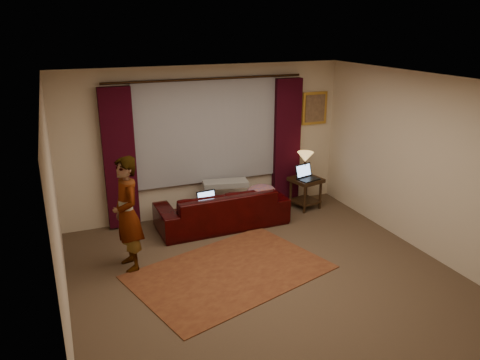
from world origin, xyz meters
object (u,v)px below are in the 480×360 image
at_px(sofa, 222,201).
at_px(tiffany_lamp, 305,165).
at_px(end_table, 305,193).
at_px(person, 127,214).
at_px(laptop_table, 309,173).
at_px(laptop_sofa, 209,200).

xyz_separation_m(sofa, tiffany_lamp, (1.69, 0.24, 0.37)).
bearing_deg(end_table, person, -162.91).
xyz_separation_m(sofa, end_table, (1.69, 0.17, -0.15)).
bearing_deg(person, sofa, 108.45).
xyz_separation_m(tiffany_lamp, person, (-3.36, -1.10, -0.01)).
height_order(tiffany_lamp, person, person).
bearing_deg(laptop_table, end_table, 70.00).
xyz_separation_m(laptop_sofa, person, (-1.39, -0.68, 0.25)).
bearing_deg(sofa, end_table, -175.42).
distance_m(sofa, tiffany_lamp, 1.75).
relative_size(laptop_sofa, tiffany_lamp, 0.75).
xyz_separation_m(laptop_sofa, end_table, (1.97, 0.35, -0.27)).
height_order(laptop_sofa, tiffany_lamp, tiffany_lamp).
xyz_separation_m(tiffany_lamp, laptop_table, (-0.01, -0.16, -0.10)).
relative_size(sofa, person, 1.35).
bearing_deg(person, laptop_sofa, 107.19).
height_order(laptop_sofa, end_table, laptop_sofa).
relative_size(end_table, person, 0.36).
xyz_separation_m(end_table, tiffany_lamp, (0.00, 0.07, 0.52)).
relative_size(sofa, laptop_table, 5.44).
xyz_separation_m(laptop_sofa, tiffany_lamp, (1.97, 0.42, 0.25)).
relative_size(sofa, end_table, 3.78).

